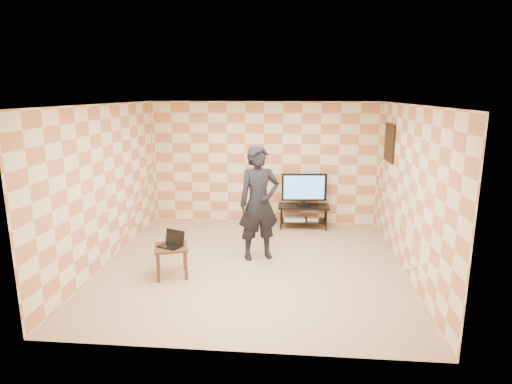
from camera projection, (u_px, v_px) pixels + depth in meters
floor at (253, 265)px, 7.30m from camera, size 5.00×5.00×0.00m
wall_back at (264, 164)px, 9.42m from camera, size 5.00×0.02×2.70m
wall_front at (230, 239)px, 4.57m from camera, size 5.00×0.02×2.70m
wall_left at (106, 185)px, 7.21m from camera, size 0.02×5.00×2.70m
wall_right at (409, 191)px, 6.77m from camera, size 0.02×5.00×2.70m
ceiling at (253, 104)px, 6.69m from camera, size 5.00×5.00×0.02m
wall_art at (389, 143)px, 8.14m from camera, size 0.04×0.72×0.72m
tv_stand at (304, 211)px, 9.27m from camera, size 1.09×0.49×0.50m
tv at (304, 188)px, 9.15m from camera, size 0.97×0.21×0.70m
dvd_player at (294, 218)px, 9.29m from camera, size 0.48×0.37×0.07m
game_console at (313, 219)px, 9.28m from camera, size 0.26×0.20×0.06m
side_table at (171, 251)px, 6.81m from camera, size 0.64×0.64×0.50m
laptop at (172, 243)px, 6.79m from camera, size 0.44×0.40×0.24m
person at (259, 203)px, 7.43m from camera, size 0.86×0.72×2.01m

